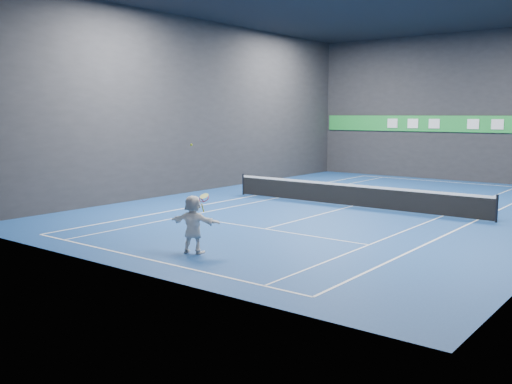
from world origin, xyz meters
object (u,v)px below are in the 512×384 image
Objects in this scene: tennis_ball at (191,145)px; tennis_racket at (204,199)px; tennis_net at (351,194)px; player at (193,224)px.

tennis_ball is 1.67m from tennis_racket.
tennis_ball is 0.01× the size of tennis_net.
player is 25.73× the size of tennis_ball.
tennis_ball reaches higher than tennis_net.
tennis_net is 21.84× the size of tennis_racket.
tennis_ball is 0.12× the size of tennis_racket.
player is 0.87m from tennis_racket.
tennis_ball reaches higher than player.
tennis_net is (-0.27, 10.36, -2.65)m from tennis_ball.
tennis_ball is (-0.20, 0.18, 2.32)m from player.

